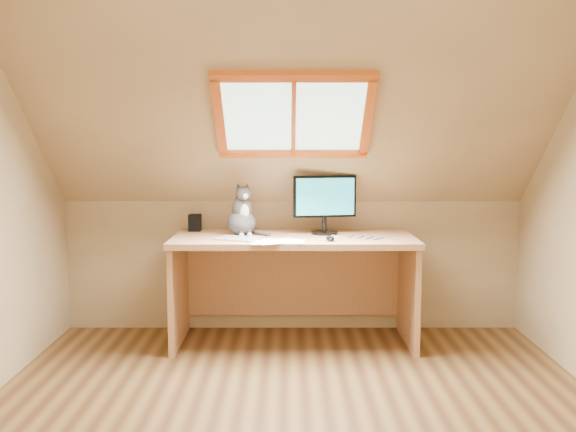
{
  "coord_description": "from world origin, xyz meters",
  "views": [
    {
      "loc": [
        -0.04,
        -3.15,
        1.47
      ],
      "look_at": [
        -0.04,
        1.0,
        0.97
      ],
      "focal_mm": 40.0,
      "sensor_mm": 36.0,
      "label": 1
    }
  ],
  "objects": [
    {
      "name": "desk",
      "position": [
        0.01,
        1.45,
        0.55
      ],
      "size": [
        1.72,
        0.75,
        0.79
      ],
      "color": "tan",
      "rests_on": "ground"
    },
    {
      "name": "graphics_tablet",
      "position": [
        -0.38,
        1.22,
        0.79
      ],
      "size": [
        0.34,
        0.3,
        0.01
      ],
      "primitive_type": "cube",
      "rotation": [
        0.0,
        0.0,
        -0.39
      ],
      "color": "#B2B2B7",
      "rests_on": "desk"
    },
    {
      "name": "monitor",
      "position": [
        0.23,
        1.47,
        1.03
      ],
      "size": [
        0.46,
        0.2,
        0.43
      ],
      "color": "black",
      "rests_on": "desk"
    },
    {
      "name": "cat",
      "position": [
        -0.37,
        1.42,
        0.92
      ],
      "size": [
        0.29,
        0.31,
        0.39
      ],
      "color": "#494441",
      "rests_on": "desk"
    },
    {
      "name": "papers",
      "position": [
        -0.09,
        1.12,
        0.79
      ],
      "size": [
        0.35,
        0.3,
        0.01
      ],
      "color": "white",
      "rests_on": "desk"
    },
    {
      "name": "desk_speaker",
      "position": [
        -0.74,
        1.63,
        0.85
      ],
      "size": [
        0.09,
        0.09,
        0.13
      ],
      "primitive_type": "cube",
      "rotation": [
        0.0,
        0.0,
        -0.04
      ],
      "color": "black",
      "rests_on": "desk"
    },
    {
      "name": "ground",
      "position": [
        0.0,
        0.0,
        0.0
      ],
      "size": [
        3.5,
        3.5,
        0.0
      ],
      "primitive_type": "plane",
      "color": "brown",
      "rests_on": "ground"
    },
    {
      "name": "room_shell",
      "position": [
        0.0,
        -0.09,
        1.43
      ],
      "size": [
        3.52,
        3.52,
        2.41
      ],
      "color": "tan",
      "rests_on": "ground"
    },
    {
      "name": "cables",
      "position": [
        0.41,
        1.26,
        0.79
      ],
      "size": [
        0.51,
        0.26,
        0.01
      ],
      "color": "silver",
      "rests_on": "desk"
    },
    {
      "name": "mouse",
      "position": [
        0.25,
        1.15,
        0.8
      ],
      "size": [
        0.07,
        0.11,
        0.03
      ],
      "primitive_type": "ellipsoid",
      "rotation": [
        0.0,
        0.0,
        0.11
      ],
      "color": "black",
      "rests_on": "desk"
    }
  ]
}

